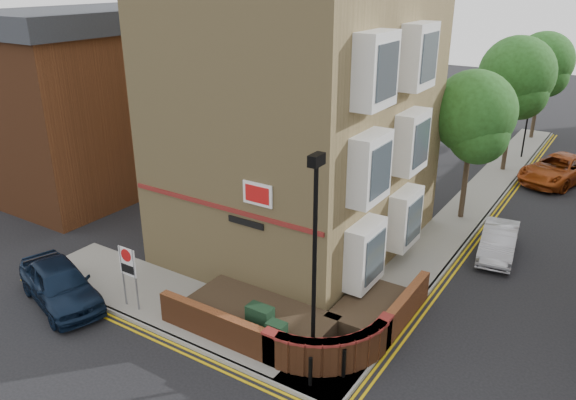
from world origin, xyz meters
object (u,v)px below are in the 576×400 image
at_px(lamppost, 314,265).
at_px(utility_cabinet_large, 260,324).
at_px(navy_hatchback, 60,284).
at_px(silver_car_near, 499,241).
at_px(zone_sign, 128,267).

relative_size(lamppost, utility_cabinet_large, 5.25).
bearing_deg(navy_hatchback, silver_car_near, -27.69).
bearing_deg(navy_hatchback, zone_sign, -49.81).
height_order(utility_cabinet_large, zone_sign, zone_sign).
distance_m(zone_sign, navy_hatchback, 2.72).
distance_m(lamppost, zone_sign, 6.85).
bearing_deg(zone_sign, lamppost, 6.07).
bearing_deg(utility_cabinet_large, zone_sign, -170.31).
relative_size(utility_cabinet_large, navy_hatchback, 0.28).
height_order(navy_hatchback, silver_car_near, navy_hatchback).
distance_m(utility_cabinet_large, navy_hatchback, 7.29).
distance_m(navy_hatchback, silver_car_near, 16.54).
bearing_deg(lamppost, zone_sign, -173.93).
relative_size(zone_sign, navy_hatchback, 0.51).
distance_m(lamppost, utility_cabinet_large, 3.24).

